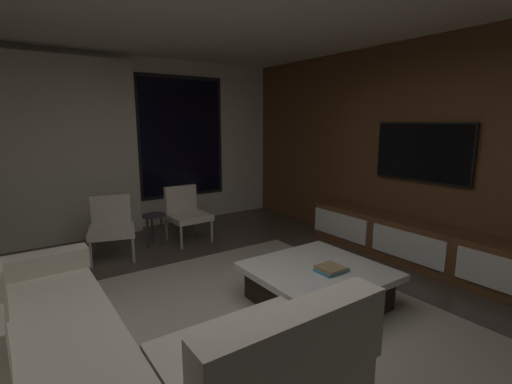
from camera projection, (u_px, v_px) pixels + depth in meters
floor at (221, 347)px, 2.83m from camera, size 9.20×9.20×0.00m
back_wall_with_window at (96, 147)px, 5.45m from camera, size 6.60×0.30×2.70m
media_wall at (447, 153)px, 4.29m from camera, size 0.12×7.80×2.70m
area_rug at (265, 338)px, 2.94m from camera, size 3.20×3.80×0.01m
sectional_couch at (100, 364)px, 2.19m from camera, size 1.98×2.50×0.82m
coffee_table at (317, 285)px, 3.47m from camera, size 1.16×1.16×0.36m
book_stack_on_coffee_table at (331, 269)px, 3.36m from camera, size 0.28×0.22×0.05m
accent_chair_near_window at (186, 211)px, 5.35m from camera, size 0.56×0.58×0.78m
accent_chair_by_curtain at (111, 224)px, 4.67m from camera, size 0.67×0.68×0.78m
side_stool at (154, 220)px, 5.04m from camera, size 0.32×0.32×0.46m
media_console at (421, 246)px, 4.37m from camera, size 0.46×3.10×0.52m
mounted_tv at (422, 152)px, 4.43m from camera, size 0.05×1.23×0.71m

